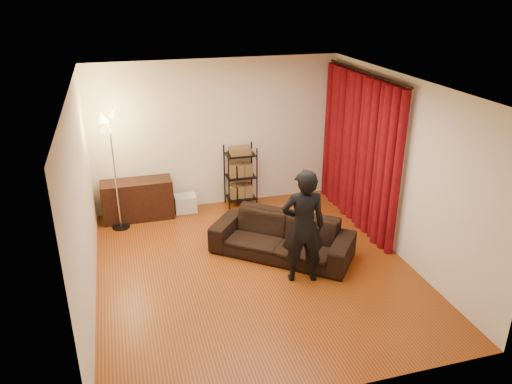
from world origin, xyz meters
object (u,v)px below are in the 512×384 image
object	(u,v)px
media_cabinet	(138,200)
floor_lamp	(115,172)
sofa	(282,237)
person	(303,227)
wire_shelf	(240,176)
storage_boxes	(186,204)

from	to	relation	value
media_cabinet	floor_lamp	distance (m)	0.79
sofa	person	distance (m)	0.88
person	wire_shelf	distance (m)	2.71
storage_boxes	wire_shelf	size ratio (longest dim) A/B	0.33
wire_shelf	storage_boxes	bearing A→B (deg)	165.61
sofa	person	world-z (taller)	person
media_cabinet	floor_lamp	size ratio (longest dim) A/B	0.60
wire_shelf	sofa	bearing A→B (deg)	-101.06
media_cabinet	storage_boxes	world-z (taller)	media_cabinet
storage_boxes	wire_shelf	xyz separation A→B (m)	(1.04, 0.01, 0.42)
sofa	storage_boxes	distance (m)	2.30
storage_boxes	sofa	bearing A→B (deg)	-58.98
sofa	person	size ratio (longest dim) A/B	1.28
storage_boxes	floor_lamp	world-z (taller)	floor_lamp
media_cabinet	storage_boxes	size ratio (longest dim) A/B	3.15
storage_boxes	floor_lamp	bearing A→B (deg)	-164.49
sofa	floor_lamp	distance (m)	2.96
sofa	floor_lamp	size ratio (longest dim) A/B	1.05
media_cabinet	floor_lamp	xyz separation A→B (m)	(-0.33, -0.29, 0.66)
media_cabinet	storage_boxes	distance (m)	0.87
sofa	storage_boxes	world-z (taller)	sofa
media_cabinet	wire_shelf	distance (m)	1.90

